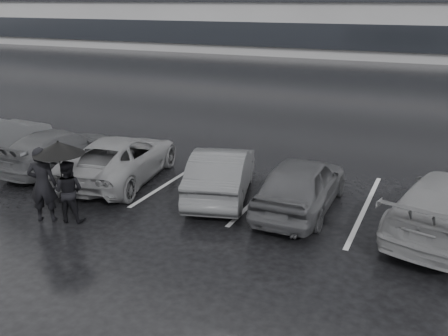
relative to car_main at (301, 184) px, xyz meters
name	(u,v)px	position (x,y,z in m)	size (l,w,h in m)	color
ground	(204,223)	(-1.88, -1.73, -0.70)	(160.00, 160.00, 0.00)	black
car_main	(301,184)	(0.00, 0.00, 0.00)	(1.66, 4.12, 1.40)	black
car_west_a	(222,172)	(-2.24, 0.04, -0.03)	(1.43, 4.11, 1.35)	#2B2B2D
car_west_b	(121,158)	(-5.53, 0.02, -0.04)	(2.19, 4.74, 1.32)	#515053
car_west_c	(60,149)	(-7.89, 0.07, -0.08)	(1.75, 4.31, 1.25)	black
pedestrian_left	(43,184)	(-5.47, -3.20, 0.23)	(0.68, 0.45, 1.87)	black
pedestrian_right	(68,191)	(-4.91, -2.96, 0.07)	(0.75, 0.58, 1.54)	black
umbrella	(58,148)	(-5.04, -3.00, 1.14)	(1.19, 1.19, 2.03)	black
stall_stripes	(218,185)	(-2.68, 0.77, -0.70)	(19.72, 5.00, 0.00)	#AFAFB2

